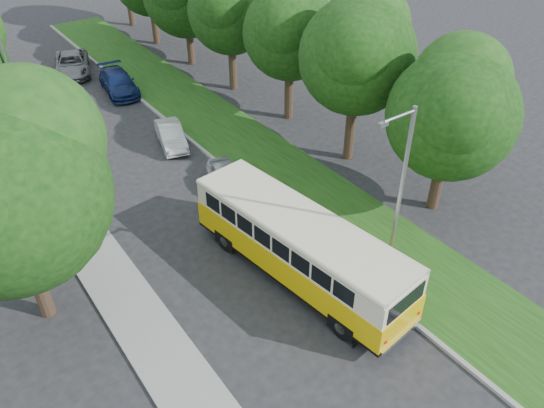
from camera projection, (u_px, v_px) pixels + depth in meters
ground at (265, 292)px, 21.55m from camera, size 120.00×120.00×0.00m
curb at (267, 202)px, 26.51m from camera, size 0.20×70.00×0.15m
grass_verge at (303, 187)px, 27.63m from camera, size 4.50×70.00×0.13m
sidewalk at (106, 270)px, 22.53m from camera, size 2.20×70.00×0.12m
treeline at (134, 22)px, 31.43m from camera, size 24.27×41.91×9.46m
lamppost_near at (398, 198)px, 19.35m from camera, size 1.71×0.16×8.00m
lamppost_far at (13, 93)px, 27.45m from camera, size 1.71×0.16×7.50m
warning_sign at (52, 165)px, 26.30m from camera, size 0.56×0.10×2.50m
vintage_bus at (299, 248)px, 21.41m from camera, size 3.93×10.59×3.07m
car_silver at (228, 180)px, 27.07m from camera, size 2.63×4.22×1.34m
car_white at (171, 135)px, 31.04m from camera, size 2.27×4.00×1.25m
car_blue at (118, 82)px, 37.13m from camera, size 2.74×5.25×1.45m
car_grey at (72, 64)px, 39.94m from camera, size 3.98×5.83×1.48m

